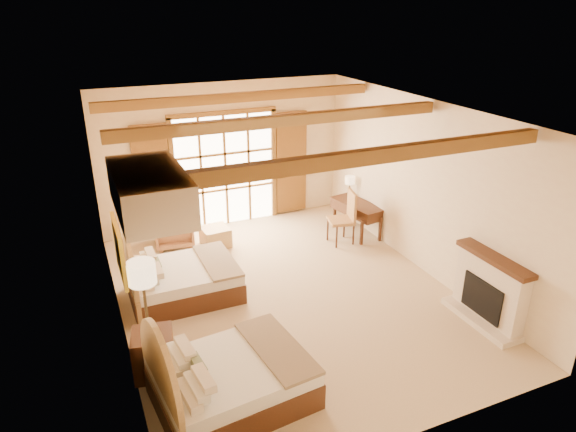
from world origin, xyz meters
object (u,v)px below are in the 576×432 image
nightstand (154,353)px  desk (357,217)px  armchair (174,229)px  bed_near (222,379)px  bed_far (176,279)px

nightstand → desk: 5.76m
desk → armchair: bearing=155.8°
bed_near → nightstand: (-0.69, 0.94, -0.06)m
nightstand → desk: bearing=42.5°
bed_far → armchair: bearing=78.9°
armchair → desk: (3.84, -0.95, 0.01)m
bed_near → armchair: bearing=79.1°
bed_far → desk: size_ratio=1.34×
nightstand → bed_near: bearing=-42.1°
nightstand → desk: (4.94, 2.96, 0.05)m
bed_far → armchair: bed_far is taller
nightstand → desk: desk is taller
bed_near → desk: bearing=36.5°
armchair → desk: bearing=174.8°
bed_far → desk: bearing=14.8°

